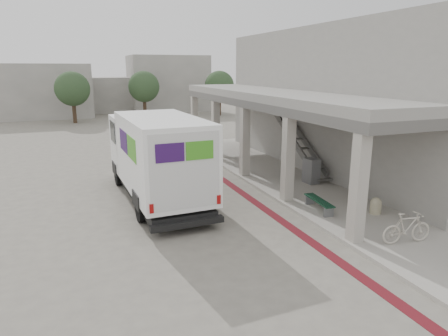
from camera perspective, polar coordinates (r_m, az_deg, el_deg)
name	(u,v)px	position (r m, az deg, el deg)	size (l,w,h in m)	color
ground	(242,214)	(14.40, 2.57, -6.58)	(120.00, 120.00, 0.00)	#6A645B
bike_lane_stripe	(245,195)	(16.51, 2.97, -3.83)	(0.35, 40.00, 0.01)	#5B1219
sidewalk	(335,199)	(16.32, 15.58, -4.36)	(4.40, 28.00, 0.12)	#9C968C
transit_building	(332,103)	(20.90, 15.13, 9.01)	(7.60, 17.00, 7.00)	gray
distant_backdrop	(92,90)	(48.33, -18.36, 10.59)	(28.00, 10.00, 6.50)	gray
tree_left	(72,89)	(40.37, -20.85, 10.51)	(3.20, 3.20, 4.80)	#38281C
tree_mid	(144,87)	(43.01, -11.38, 11.31)	(3.20, 3.20, 4.80)	#38281C
tree_right	(219,86)	(44.16, -0.66, 11.65)	(3.20, 3.20, 4.80)	#38281C
fedex_truck	(156,155)	(15.69, -9.66, 1.82)	(2.76, 8.00, 3.38)	black
bench	(319,203)	(14.72, 13.41, -4.85)	(0.52, 1.69, 0.39)	slate
bollard_near	(376,205)	(14.99, 20.86, -5.03)	(0.38, 0.38, 0.58)	tan
bollard_far	(357,197)	(15.75, 18.51, -3.99)	(0.36, 0.36, 0.54)	gray
utility_cabinet	(311,171)	(18.04, 12.36, -0.38)	(0.50, 0.66, 1.10)	slate
bicycle_cream	(407,228)	(12.82, 24.67, -7.77)	(0.44, 1.56, 0.94)	beige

